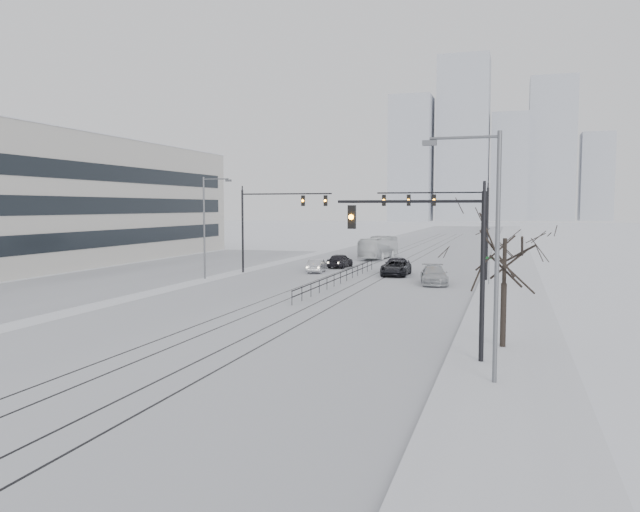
{
  "coord_description": "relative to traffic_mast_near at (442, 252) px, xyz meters",
  "views": [
    {
      "loc": [
        13.46,
        -19.58,
        6.38
      ],
      "look_at": [
        1.63,
        18.87,
        3.2
      ],
      "focal_mm": 35.0,
      "sensor_mm": 36.0,
      "label": 1
    }
  ],
  "objects": [
    {
      "name": "street_light_west",
      "position": [
        -22.99,
        24.0,
        0.65
      ],
      "size": [
        2.73,
        0.25,
        9.0
      ],
      "color": "#595B60",
      "rests_on": "ground"
    },
    {
      "name": "sedan_sb_inner",
      "position": [
        -14.45,
        37.22,
        -3.82
      ],
      "size": [
        2.07,
        4.46,
        1.48
      ],
      "primitive_type": "imported",
      "rotation": [
        0.0,
        0.0,
        3.07
      ],
      "color": "black",
      "rests_on": "ground"
    },
    {
      "name": "sedan_nb_right",
      "position": [
        -3.35,
        25.97,
        -3.81
      ],
      "size": [
        2.97,
        5.48,
        1.51
      ],
      "primitive_type": "imported",
      "rotation": [
        0.0,
        0.0,
        0.17
      ],
      "color": "#B3B7BB",
      "rests_on": "ground"
    },
    {
      "name": "traffic_mast_near",
      "position": [
        0.0,
        0.0,
        0.0
      ],
      "size": [
        6.1,
        0.37,
        7.0
      ],
      "color": "black",
      "rests_on": "ground"
    },
    {
      "name": "traffic_mast_ne",
      "position": [
        -2.64,
        29.0,
        1.2
      ],
      "size": [
        9.6,
        0.37,
        8.0
      ],
      "color": "black",
      "rests_on": "ground"
    },
    {
      "name": "sidewalk_east",
      "position": [
        2.71,
        54.0,
        -4.48
      ],
      "size": [
        5.0,
        260.0,
        0.16
      ],
      "primitive_type": "cube",
      "color": "silver",
      "rests_on": "ground"
    },
    {
      "name": "sedan_nb_far",
      "position": [
        -8.07,
        34.41,
        -3.81
      ],
      "size": [
        2.59,
        4.65,
        1.5
      ],
      "primitive_type": "imported",
      "rotation": [
        0.0,
        0.0,
        -0.2
      ],
      "color": "black",
      "rests_on": "ground"
    },
    {
      "name": "box_truck",
      "position": [
        -12.95,
        49.85,
        -3.21
      ],
      "size": [
        3.15,
        9.86,
        2.7
      ],
      "primitive_type": "imported",
      "rotation": [
        0.0,
        0.0,
        3.05
      ],
      "color": "silver",
      "rests_on": "ground"
    },
    {
      "name": "tram_rails",
      "position": [
        -10.79,
        34.0,
        -4.54
      ],
      "size": [
        5.3,
        180.0,
        0.01
      ],
      "color": "black",
      "rests_on": "ground"
    },
    {
      "name": "road",
      "position": [
        -10.79,
        54.0,
        -4.55
      ],
      "size": [
        22.0,
        260.0,
        0.02
      ],
      "primitive_type": "cube",
      "color": "silver",
      "rests_on": "ground"
    },
    {
      "name": "office_building",
      "position": [
        -48.76,
        29.0,
        2.5
      ],
      "size": [
        20.2,
        62.2,
        14.11
      ],
      "color": "#BBB8B1",
      "rests_on": "ground"
    },
    {
      "name": "median_fence",
      "position": [
        -10.79,
        24.0,
        -4.04
      ],
      "size": [
        0.06,
        24.0,
        1.0
      ],
      "color": "black",
      "rests_on": "ground"
    },
    {
      "name": "street_light_east",
      "position": [
        1.91,
        -3.0,
        0.65
      ],
      "size": [
        2.73,
        0.25,
        9.0
      ],
      "color": "#595B60",
      "rests_on": "ground"
    },
    {
      "name": "sedan_sb_outer",
      "position": [
        -15.33,
        31.9,
        -3.92
      ],
      "size": [
        1.78,
        4.03,
        1.28
      ],
      "primitive_type": "imported",
      "rotation": [
        0.0,
        0.0,
        3.25
      ],
      "color": "silver",
      "rests_on": "ground"
    },
    {
      "name": "sedan_nb_front",
      "position": [
        -7.49,
        31.41,
        -3.87
      ],
      "size": [
        2.35,
        5.02,
        1.39
      ],
      "primitive_type": "imported",
      "rotation": [
        0.0,
        0.0,
        0.01
      ],
      "color": "black",
      "rests_on": "ground"
    },
    {
      "name": "curb",
      "position": [
        0.26,
        54.0,
        -4.5
      ],
      "size": [
        0.1,
        260.0,
        0.12
      ],
      "primitive_type": "cube",
      "color": "gray",
      "rests_on": "ground"
    },
    {
      "name": "parking_strip",
      "position": [
        -30.79,
        29.0,
        -4.55
      ],
      "size": [
        14.0,
        60.0,
        0.03
      ],
      "primitive_type": "cube",
      "color": "silver",
      "rests_on": "ground"
    },
    {
      "name": "street_sign",
      "position": [
        1.01,
        26.0,
        -2.96
      ],
      "size": [
        0.7,
        0.06,
        2.4
      ],
      "color": "#595B60",
      "rests_on": "ground"
    },
    {
      "name": "traffic_mast_nw",
      "position": [
        -19.31,
        30.0,
        1.01
      ],
      "size": [
        9.1,
        0.37,
        8.0
      ],
      "color": "black",
      "rests_on": "ground"
    },
    {
      "name": "ground",
      "position": [
        -10.79,
        -6.0,
        -4.56
      ],
      "size": [
        500.0,
        500.0,
        0.0
      ],
      "primitive_type": "plane",
      "color": "white",
      "rests_on": "ground"
    },
    {
      "name": "skyline",
      "position": [
        -5.77,
        267.63,
        26.08
      ],
      "size": [
        96.0,
        48.0,
        72.0
      ],
      "color": "#A6ABB6",
      "rests_on": "ground"
    },
    {
      "name": "bare_tree",
      "position": [
        2.41,
        3.0,
        -0.07
      ],
      "size": [
        4.4,
        4.4,
        6.1
      ],
      "color": "black",
      "rests_on": "ground"
    }
  ]
}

